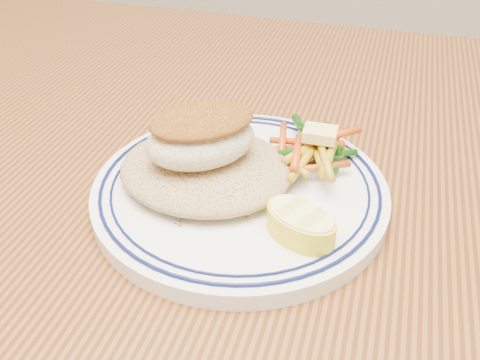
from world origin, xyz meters
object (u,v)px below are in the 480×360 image
Objects in this scene: plate at (240,190)px; vegetable_pile at (314,149)px; rice_pilaf at (206,166)px; dining_table at (259,270)px; fish_fillet at (201,135)px; lemon_wedge at (301,223)px.

vegetable_pile is at bearing 43.89° from plate.
rice_pilaf reaches higher than vegetable_pile.
rice_pilaf is at bearing -148.09° from vegetable_pile.
fish_fillet reaches higher than dining_table.
rice_pilaf reaches higher than lemon_wedge.
fish_fillet is 0.11m from lemon_wedge.
fish_fillet is (-0.03, -0.00, 0.05)m from plate.
dining_table is at bearing 21.86° from fish_fillet.
rice_pilaf is (-0.03, -0.00, 0.02)m from plate.
dining_table is 5.97× the size of plate.
lemon_wedge is at bearing -54.69° from dining_table.
plate is 3.47× the size of lemon_wedge.
vegetable_pile is (0.08, 0.05, -0.00)m from rice_pilaf.
lemon_wedge is (0.06, -0.05, 0.02)m from plate.
rice_pilaf is 1.35× the size of vegetable_pile.
dining_table is at bearing 46.25° from plate.
plate is 2.28× the size of vegetable_pile.
plate is at bearing 5.62° from fish_fillet.
plate is at bearing -136.11° from vegetable_pile.
rice_pilaf is 0.10m from lemon_wedge.
dining_table is 0.17m from fish_fillet.
rice_pilaf reaches higher than plate.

